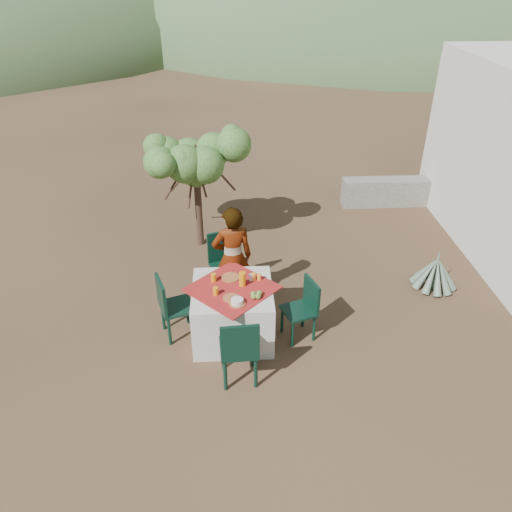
{
  "coord_description": "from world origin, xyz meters",
  "views": [
    {
      "loc": [
        0.1,
        -5.65,
        4.4
      ],
      "look_at": [
        0.38,
        -0.07,
        0.98
      ],
      "focal_mm": 35.0,
      "sensor_mm": 36.0,
      "label": 1
    }
  ],
  "objects_px": {
    "chair_far": "(226,262)",
    "person": "(233,258)",
    "chair_left": "(171,305)",
    "shrub_tree": "(200,165)",
    "chair_near": "(239,349)",
    "agave": "(435,273)",
    "table": "(233,312)",
    "chair_right": "(304,307)",
    "juice_pitcher": "(242,279)"
  },
  "relations": [
    {
      "from": "chair_far",
      "to": "person",
      "type": "bearing_deg",
      "value": -88.0
    },
    {
      "from": "chair_left",
      "to": "shrub_tree",
      "type": "distance_m",
      "value": 2.68
    },
    {
      "from": "chair_near",
      "to": "chair_left",
      "type": "xyz_separation_m",
      "value": [
        -0.86,
        0.91,
        -0.02
      ]
    },
    {
      "from": "chair_near",
      "to": "chair_left",
      "type": "bearing_deg",
      "value": -50.51
    },
    {
      "from": "shrub_tree",
      "to": "agave",
      "type": "xyz_separation_m",
      "value": [
        3.55,
        -1.56,
        -1.2
      ]
    },
    {
      "from": "table",
      "to": "chair_right",
      "type": "relative_size",
      "value": 1.54
    },
    {
      "from": "chair_far",
      "to": "juice_pitcher",
      "type": "relative_size",
      "value": 5.11
    },
    {
      "from": "chair_far",
      "to": "chair_left",
      "type": "height_order",
      "value": "chair_far"
    },
    {
      "from": "chair_right",
      "to": "agave",
      "type": "distance_m",
      "value": 2.39
    },
    {
      "from": "chair_right",
      "to": "agave",
      "type": "bearing_deg",
      "value": 95.64
    },
    {
      "from": "agave",
      "to": "juice_pitcher",
      "type": "bearing_deg",
      "value": -162.61
    },
    {
      "from": "chair_near",
      "to": "shrub_tree",
      "type": "distance_m",
      "value": 3.57
    },
    {
      "from": "chair_far",
      "to": "agave",
      "type": "distance_m",
      "value": 3.17
    },
    {
      "from": "table",
      "to": "chair_left",
      "type": "relative_size",
      "value": 1.44
    },
    {
      "from": "table",
      "to": "chair_far",
      "type": "bearing_deg",
      "value": 95.3
    },
    {
      "from": "chair_right",
      "to": "person",
      "type": "height_order",
      "value": "person"
    },
    {
      "from": "chair_left",
      "to": "shrub_tree",
      "type": "xyz_separation_m",
      "value": [
        0.31,
        2.49,
        0.94
      ]
    },
    {
      "from": "shrub_tree",
      "to": "agave",
      "type": "bearing_deg",
      "value": -23.69
    },
    {
      "from": "table",
      "to": "chair_right",
      "type": "distance_m",
      "value": 0.93
    },
    {
      "from": "table",
      "to": "juice_pitcher",
      "type": "distance_m",
      "value": 0.5
    },
    {
      "from": "person",
      "to": "agave",
      "type": "xyz_separation_m",
      "value": [
        3.05,
        0.27,
        -0.53
      ]
    },
    {
      "from": "chair_right",
      "to": "agave",
      "type": "relative_size",
      "value": 1.16
    },
    {
      "from": "chair_left",
      "to": "agave",
      "type": "height_order",
      "value": "chair_left"
    },
    {
      "from": "juice_pitcher",
      "to": "chair_right",
      "type": "bearing_deg",
      "value": -7.27
    },
    {
      "from": "chair_left",
      "to": "juice_pitcher",
      "type": "xyz_separation_m",
      "value": [
        0.93,
        0.01,
        0.36
      ]
    },
    {
      "from": "chair_left",
      "to": "chair_near",
      "type": "bearing_deg",
      "value": -156.32
    },
    {
      "from": "table",
      "to": "person",
      "type": "bearing_deg",
      "value": 88.85
    },
    {
      "from": "chair_right",
      "to": "juice_pitcher",
      "type": "xyz_separation_m",
      "value": [
        -0.79,
        0.1,
        0.39
      ]
    },
    {
      "from": "chair_near",
      "to": "agave",
      "type": "bearing_deg",
      "value": -152.47
    },
    {
      "from": "chair_near",
      "to": "agave",
      "type": "xyz_separation_m",
      "value": [
        3.0,
        1.84,
        -0.28
      ]
    },
    {
      "from": "chair_far",
      "to": "chair_right",
      "type": "xyz_separation_m",
      "value": [
        1.01,
        -1.03,
        -0.07
      ]
    },
    {
      "from": "juice_pitcher",
      "to": "shrub_tree",
      "type": "bearing_deg",
      "value": 104.0
    },
    {
      "from": "table",
      "to": "juice_pitcher",
      "type": "xyz_separation_m",
      "value": [
        0.13,
        0.05,
        0.48
      ]
    },
    {
      "from": "chair_far",
      "to": "shrub_tree",
      "type": "height_order",
      "value": "shrub_tree"
    },
    {
      "from": "chair_far",
      "to": "chair_right",
      "type": "distance_m",
      "value": 1.45
    },
    {
      "from": "person",
      "to": "agave",
      "type": "height_order",
      "value": "person"
    },
    {
      "from": "shrub_tree",
      "to": "chair_right",
      "type": "bearing_deg",
      "value": -61.4
    },
    {
      "from": "chair_far",
      "to": "person",
      "type": "height_order",
      "value": "person"
    },
    {
      "from": "chair_left",
      "to": "juice_pitcher",
      "type": "distance_m",
      "value": 0.99
    },
    {
      "from": "chair_far",
      "to": "juice_pitcher",
      "type": "height_order",
      "value": "chair_far"
    },
    {
      "from": "juice_pitcher",
      "to": "chair_far",
      "type": "bearing_deg",
      "value": 103.53
    },
    {
      "from": "shrub_tree",
      "to": "chair_left",
      "type": "bearing_deg",
      "value": -97.11
    },
    {
      "from": "person",
      "to": "agave",
      "type": "relative_size",
      "value": 2.12
    },
    {
      "from": "table",
      "to": "shrub_tree",
      "type": "distance_m",
      "value": 2.79
    },
    {
      "from": "chair_far",
      "to": "juice_pitcher",
      "type": "xyz_separation_m",
      "value": [
        0.22,
        -0.93,
        0.31
      ]
    },
    {
      "from": "chair_far",
      "to": "chair_left",
      "type": "bearing_deg",
      "value": -145.14
    },
    {
      "from": "shrub_tree",
      "to": "juice_pitcher",
      "type": "height_order",
      "value": "shrub_tree"
    },
    {
      "from": "table",
      "to": "chair_left",
      "type": "xyz_separation_m",
      "value": [
        -0.8,
        0.04,
        0.12
      ]
    },
    {
      "from": "table",
      "to": "chair_right",
      "type": "xyz_separation_m",
      "value": [
        0.92,
        -0.05,
        0.09
      ]
    },
    {
      "from": "chair_left",
      "to": "person",
      "type": "bearing_deg",
      "value": -70.47
    }
  ]
}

